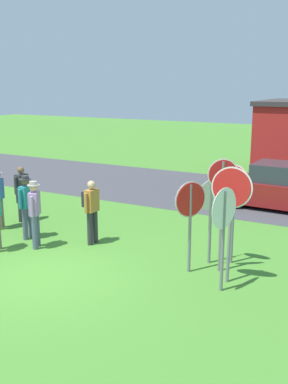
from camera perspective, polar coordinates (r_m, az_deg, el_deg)
The scene contains 13 objects.
ground_plane at distance 10.46m, azimuth -12.54°, elevation -10.09°, with size 80.00×80.00×0.00m, color #47842D.
street_asphalt at distance 18.17m, azimuth 7.35°, elevation 0.20°, with size 60.00×6.40×0.01m, color #424247.
parked_car_on_street at distance 16.08m, azimuth 16.80°, elevation 0.51°, with size 4.36×2.13×1.51m.
stop_sign_rear_left at distance 10.05m, azimuth 9.69°, elevation -0.64°, with size 0.57×0.37×2.55m.
stop_sign_rear_right at distance 9.99m, azimuth 5.78°, elevation -2.34°, with size 0.41×0.70×2.07m.
stop_sign_leaning_left at distance 9.13m, azimuth 9.87°, elevation -3.57°, with size 0.22×0.81×2.15m.
stop_sign_leaning_right at distance 10.61m, azimuth 11.10°, elevation -0.75°, with size 0.65×0.11×2.34m.
stop_sign_nearest at distance 9.55m, azimuth 10.78°, elevation -1.38°, with size 0.86×0.19×2.47m.
stop_sign_low_front at distance 10.57m, azimuth 8.29°, elevation -1.86°, with size 0.37×0.63×2.00m.
person_in_blue at distance 11.93m, azimuth -6.58°, elevation -1.92°, with size 0.37×0.57×1.69m.
person_near_signs at distance 14.31m, azimuth -14.95°, elevation 0.16°, with size 0.23×0.57×1.69m.
person_on_left at distance 11.87m, azimuth -13.44°, elevation -2.27°, with size 0.36×0.52×1.74m.
person_in_teal at distance 12.64m, azimuth -14.48°, elevation -1.25°, with size 0.40×0.57×1.74m.
Camera 1 is at (6.50, -7.09, 4.10)m, focal length 42.84 mm.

